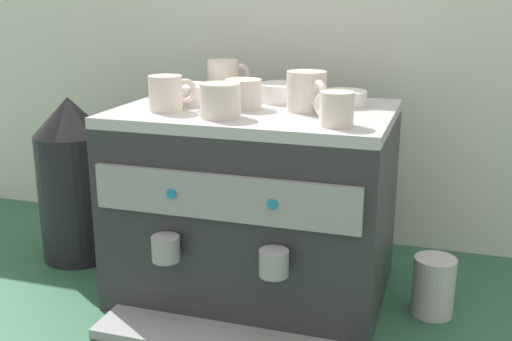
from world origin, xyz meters
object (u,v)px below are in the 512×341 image
Objects in this scene: ceramic_bowl_1 at (185,94)px; ceramic_bowl_2 at (284,93)px; ceramic_cup_0 at (225,78)px; coffee_grinder at (74,179)px; ceramic_cup_4 at (243,94)px; milk_pitcher at (434,286)px; espresso_machine at (255,203)px; ceramic_cup_5 at (307,92)px; ceramic_cup_1 at (220,100)px; ceramic_bowl_0 at (344,98)px; ceramic_cup_2 at (167,93)px; ceramic_cup_3 at (335,109)px.

ceramic_bowl_1 reaches higher than ceramic_bowl_2.
ceramic_cup_0 is 0.26× the size of coffee_grinder.
milk_pitcher is (0.42, 0.01, -0.39)m from ceramic_cup_4.
espresso_machine is at bearing -6.48° from ceramic_bowl_1.
ceramic_cup_5 reaches higher than espresso_machine.
ceramic_cup_0 is 1.10× the size of ceramic_cup_4.
ceramic_cup_5 is at bearing -0.15° from espresso_machine.
ceramic_cup_1 reaches higher than ceramic_bowl_0.
ceramic_cup_0 is at bearing 130.93° from espresso_machine.
ceramic_cup_1 is 0.93× the size of milk_pitcher.
ceramic_cup_1 is 1.18× the size of ceramic_cup_4.
milk_pitcher is (0.40, 0.01, -0.15)m from espresso_machine.
ceramic_cup_4 is 0.22m from ceramic_bowl_0.
coffee_grinder is at bearing -175.34° from ceramic_bowl_0.
ceramic_cup_4 is (0.01, 0.11, -0.00)m from ceramic_cup_1.
ceramic_bowl_1 is at bearing 92.94° from ceramic_cup_2.
ceramic_cup_1 reaches higher than ceramic_bowl_2.
ceramic_cup_4 is at bearing -168.38° from espresso_machine.
ceramic_cup_4 is 0.89× the size of ceramic_cup_5.
espresso_machine is at bearing 26.29° from ceramic_cup_2.
ceramic_cup_4 is at bearing -5.35° from coffee_grinder.
ceramic_cup_3 is (0.36, -0.04, -0.01)m from ceramic_cup_2.
milk_pitcher is at bearing 15.21° from ceramic_cup_1.
espresso_machine is at bearing 11.62° from ceramic_cup_4.
ceramic_bowl_2 is 0.29× the size of coffee_grinder.
ceramic_bowl_2 is at bearing 164.43° from milk_pitcher.
ceramic_cup_1 is 0.11m from ceramic_cup_4.
ceramic_bowl_1 reaches higher than ceramic_bowl_0.
ceramic_cup_1 is 0.29m from ceramic_bowl_0.
ceramic_bowl_2 is 0.53m from milk_pitcher.
milk_pitcher is at bearing -1.42° from ceramic_bowl_1.
coffee_grinder is at bearing -172.70° from ceramic_bowl_2.
ceramic_cup_1 is 1.20× the size of ceramic_cup_2.
ceramic_bowl_0 is at bearing 4.66° from coffee_grinder.
ceramic_cup_1 is 0.19m from ceramic_bowl_1.
ceramic_bowl_1 is (-0.13, 0.13, -0.01)m from ceramic_cup_1.
ceramic_bowl_0 is at bearing 27.24° from ceramic_cup_2.
ceramic_cup_1 is 0.28× the size of coffee_grinder.
ceramic_cup_3 reaches higher than ceramic_bowl_0.
ceramic_cup_2 is 0.36m from ceramic_cup_3.
ceramic_cup_4 is 0.99× the size of ceramic_bowl_0.
ceramic_cup_5 is 0.93× the size of ceramic_bowl_2.
milk_pitcher is (0.89, -0.03, -0.14)m from coffee_grinder.
ceramic_cup_3 is 0.15m from ceramic_cup_5.
ceramic_cup_0 is 0.98× the size of ceramic_cup_5.
ceramic_bowl_0 is at bearing 28.12° from espresso_machine.
ceramic_cup_1 reaches higher than ceramic_cup_4.
ceramic_bowl_0 is at bearing 26.16° from ceramic_cup_4.
ceramic_cup_2 is 0.29m from ceramic_cup_5.
ceramic_cup_4 reaches higher than espresso_machine.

